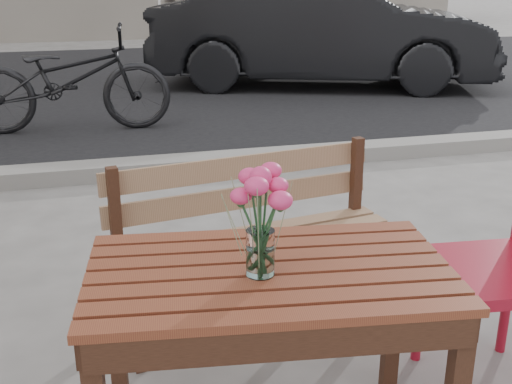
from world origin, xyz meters
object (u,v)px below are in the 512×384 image
main_table (269,301)px  bicycle (68,79)px  parked_car (321,30)px  main_vase (260,209)px

main_table → bicycle: bearing=105.8°
parked_car → main_table: bearing=177.8°
main_table → parked_car: 6.89m
main_table → main_vase: (-0.04, -0.03, 0.32)m
main_vase → parked_car: 6.93m
parked_car → bicycle: size_ratio=2.28×
main_table → main_vase: main_vase is taller
main_table → parked_car: (2.51, 6.41, 0.16)m
main_table → main_vase: size_ratio=3.54×
main_vase → parked_car: parked_car is taller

